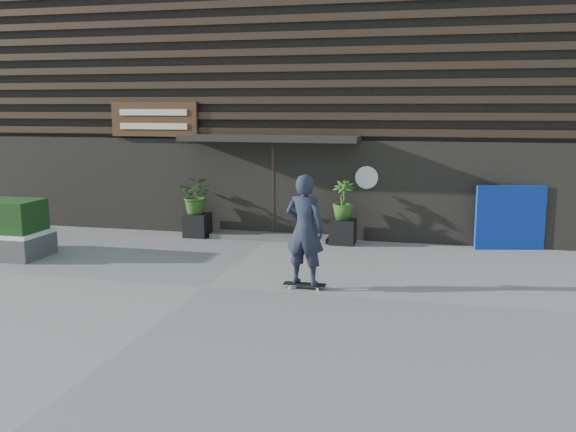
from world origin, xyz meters
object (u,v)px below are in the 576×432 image
(blue_tarp, at_px, (510,218))
(skateboarder, at_px, (305,230))
(planter_pot_right, at_px, (343,232))
(planter_pot_left, at_px, (197,225))

(blue_tarp, distance_m, skateboarder, 5.92)
(planter_pot_right, height_order, blue_tarp, blue_tarp)
(planter_pot_right, distance_m, blue_tarp, 3.94)
(planter_pot_left, bearing_deg, skateboarder, -47.57)
(planter_pot_left, distance_m, blue_tarp, 7.72)
(planter_pot_left, height_order, skateboarder, skateboarder)
(planter_pot_right, xyz_separation_m, skateboarder, (-0.08, -4.07, 0.81))
(blue_tarp, height_order, skateboarder, skateboarder)
(planter_pot_left, distance_m, planter_pot_right, 3.80)
(planter_pot_right, height_order, skateboarder, skateboarder)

